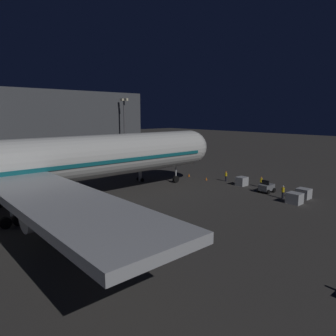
{
  "coord_description": "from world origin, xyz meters",
  "views": [
    {
      "loc": [
        -38.41,
        19.32,
        11.79
      ],
      "look_at": [
        -3.0,
        -12.2,
        3.5
      ],
      "focal_mm": 33.04,
      "sensor_mm": 36.0,
      "label": 1
    }
  ],
  "objects_px": {
    "ground_crew_near_nose_gear": "(261,181)",
    "traffic_cone_nose_port": "(206,179)",
    "apron_floodlight_mast": "(125,125)",
    "baggage_container_near_belt": "(304,193)",
    "baggage_container_mid_row": "(295,198)",
    "baggage_container_far_row": "(242,181)",
    "traffic_cone_nose_starboard": "(189,175)",
    "ground_crew_marshaller_fwd": "(283,191)",
    "jet_bridge": "(122,146)",
    "baggage_tug_spare": "(266,187)",
    "ground_crew_by_belt_loader": "(226,176)"
  },
  "relations": [
    {
      "from": "ground_crew_near_nose_gear",
      "to": "baggage_tug_spare",
      "type": "bearing_deg",
      "value": 134.8
    },
    {
      "from": "jet_bridge",
      "to": "baggage_tug_spare",
      "type": "bearing_deg",
      "value": -158.81
    },
    {
      "from": "baggage_container_mid_row",
      "to": "jet_bridge",
      "type": "bearing_deg",
      "value": 12.96
    },
    {
      "from": "ground_crew_near_nose_gear",
      "to": "ground_crew_by_belt_loader",
      "type": "relative_size",
      "value": 0.96
    },
    {
      "from": "ground_crew_marshaller_fwd",
      "to": "baggage_container_near_belt",
      "type": "bearing_deg",
      "value": -129.46
    },
    {
      "from": "apron_floodlight_mast",
      "to": "jet_bridge",
      "type": "bearing_deg",
      "value": 144.75
    },
    {
      "from": "apron_floodlight_mast",
      "to": "baggage_container_mid_row",
      "type": "relative_size",
      "value": 8.51
    },
    {
      "from": "ground_crew_near_nose_gear",
      "to": "traffic_cone_nose_port",
      "type": "relative_size",
      "value": 3.16
    },
    {
      "from": "jet_bridge",
      "to": "apron_floodlight_mast",
      "type": "relative_size",
      "value": 1.24
    },
    {
      "from": "baggage_tug_spare",
      "to": "traffic_cone_nose_starboard",
      "type": "relative_size",
      "value": 4.28
    },
    {
      "from": "ground_crew_by_belt_loader",
      "to": "ground_crew_marshaller_fwd",
      "type": "relative_size",
      "value": 0.97
    },
    {
      "from": "apron_floodlight_mast",
      "to": "baggage_tug_spare",
      "type": "relative_size",
      "value": 6.58
    },
    {
      "from": "baggage_container_mid_row",
      "to": "baggage_container_far_row",
      "type": "xyz_separation_m",
      "value": [
        10.92,
        -3.62,
        0.0
      ]
    },
    {
      "from": "baggage_container_near_belt",
      "to": "ground_crew_near_nose_gear",
      "type": "relative_size",
      "value": 1.02
    },
    {
      "from": "ground_crew_near_nose_gear",
      "to": "ground_crew_by_belt_loader",
      "type": "bearing_deg",
      "value": 6.01
    },
    {
      "from": "baggage_container_near_belt",
      "to": "jet_bridge",
      "type": "bearing_deg",
      "value": 19.21
    },
    {
      "from": "ground_crew_by_belt_loader",
      "to": "baggage_tug_spare",
      "type": "bearing_deg",
      "value": 169.17
    },
    {
      "from": "jet_bridge",
      "to": "baggage_container_mid_row",
      "type": "height_order",
      "value": "jet_bridge"
    },
    {
      "from": "traffic_cone_nose_starboard",
      "to": "ground_crew_near_nose_gear",
      "type": "bearing_deg",
      "value": -169.58
    },
    {
      "from": "baggage_tug_spare",
      "to": "baggage_container_near_belt",
      "type": "distance_m",
      "value": 5.39
    },
    {
      "from": "baggage_container_mid_row",
      "to": "traffic_cone_nose_starboard",
      "type": "height_order",
      "value": "baggage_container_mid_row"
    },
    {
      "from": "apron_floodlight_mast",
      "to": "ground_crew_marshaller_fwd",
      "type": "height_order",
      "value": "apron_floodlight_mast"
    },
    {
      "from": "apron_floodlight_mast",
      "to": "ground_crew_near_nose_gear",
      "type": "xyz_separation_m",
      "value": [
        -37.26,
        -1.43,
        -8.2
      ]
    },
    {
      "from": "ground_crew_near_nose_gear",
      "to": "traffic_cone_nose_port",
      "type": "bearing_deg",
      "value": 15.03
    },
    {
      "from": "baggage_container_near_belt",
      "to": "traffic_cone_nose_starboard",
      "type": "relative_size",
      "value": 3.2
    },
    {
      "from": "apron_floodlight_mast",
      "to": "traffic_cone_nose_starboard",
      "type": "distance_m",
      "value": 24.96
    },
    {
      "from": "apron_floodlight_mast",
      "to": "baggage_container_far_row",
      "type": "distance_m",
      "value": 35.47
    },
    {
      "from": "jet_bridge",
      "to": "baggage_tug_spare",
      "type": "height_order",
      "value": "jet_bridge"
    },
    {
      "from": "traffic_cone_nose_starboard",
      "to": "apron_floodlight_mast",
      "type": "bearing_deg",
      "value": -2.79
    },
    {
      "from": "ground_crew_marshaller_fwd",
      "to": "traffic_cone_nose_port",
      "type": "distance_m",
      "value": 15.47
    },
    {
      "from": "jet_bridge",
      "to": "baggage_tug_spare",
      "type": "distance_m",
      "value": 26.99
    },
    {
      "from": "ground_crew_by_belt_loader",
      "to": "apron_floodlight_mast",
      "type": "bearing_deg",
      "value": 1.37
    },
    {
      "from": "baggage_container_far_row",
      "to": "ground_crew_by_belt_loader",
      "type": "distance_m",
      "value": 3.89
    },
    {
      "from": "baggage_tug_spare",
      "to": "ground_crew_near_nose_gear",
      "type": "xyz_separation_m",
      "value": [
        2.41,
        -2.43,
        0.17
      ]
    },
    {
      "from": "baggage_tug_spare",
      "to": "baggage_container_far_row",
      "type": "bearing_deg",
      "value": -11.37
    },
    {
      "from": "apron_floodlight_mast",
      "to": "baggage_container_near_belt",
      "type": "relative_size",
      "value": 8.8
    },
    {
      "from": "ground_crew_near_nose_gear",
      "to": "traffic_cone_nose_starboard",
      "type": "bearing_deg",
      "value": 10.42
    },
    {
      "from": "baggage_container_mid_row",
      "to": "ground_crew_by_belt_loader",
      "type": "bearing_deg",
      "value": -16.27
    },
    {
      "from": "baggage_container_far_row",
      "to": "traffic_cone_nose_port",
      "type": "bearing_deg",
      "value": 10.0
    },
    {
      "from": "apron_floodlight_mast",
      "to": "baggage_container_near_belt",
      "type": "xyz_separation_m",
      "value": [
        -44.99,
        0.11,
        -8.44
      ]
    },
    {
      "from": "jet_bridge",
      "to": "ground_crew_by_belt_loader",
      "type": "distance_m",
      "value": 19.94
    },
    {
      "from": "ground_crew_by_belt_loader",
      "to": "ground_crew_marshaller_fwd",
      "type": "bearing_deg",
      "value": 165.85
    },
    {
      "from": "apron_floodlight_mast",
      "to": "ground_crew_by_belt_loader",
      "type": "bearing_deg",
      "value": -178.63
    },
    {
      "from": "apron_floodlight_mast",
      "to": "baggage_container_mid_row",
      "type": "bearing_deg",
      "value": 175.5
    },
    {
      "from": "baggage_tug_spare",
      "to": "baggage_container_far_row",
      "type": "height_order",
      "value": "baggage_tug_spare"
    },
    {
      "from": "baggage_container_near_belt",
      "to": "ground_crew_marshaller_fwd",
      "type": "height_order",
      "value": "ground_crew_marshaller_fwd"
    },
    {
      "from": "baggage_container_mid_row",
      "to": "ground_crew_near_nose_gear",
      "type": "xyz_separation_m",
      "value": [
        8.12,
        -5.0,
        0.22
      ]
    },
    {
      "from": "baggage_container_far_row",
      "to": "ground_crew_marshaller_fwd",
      "type": "height_order",
      "value": "ground_crew_marshaller_fwd"
    },
    {
      "from": "baggage_container_mid_row",
      "to": "ground_crew_marshaller_fwd",
      "type": "height_order",
      "value": "ground_crew_marshaller_fwd"
    },
    {
      "from": "ground_crew_near_nose_gear",
      "to": "ground_crew_marshaller_fwd",
      "type": "relative_size",
      "value": 0.92
    }
  ]
}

